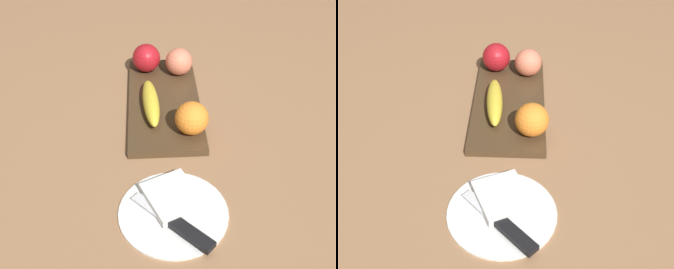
% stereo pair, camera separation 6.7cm
% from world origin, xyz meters
% --- Properties ---
extents(ground_plane, '(2.40, 2.40, 0.00)m').
position_xyz_m(ground_plane, '(0.00, 0.00, 0.00)').
color(ground_plane, '#956A47').
extents(fruit_tray, '(0.38, 0.17, 0.02)m').
position_xyz_m(fruit_tray, '(0.03, 0.01, 0.01)').
color(fruit_tray, '#47331F').
rests_on(fruit_tray, ground_plane).
extents(apple, '(0.07, 0.07, 0.07)m').
position_xyz_m(apple, '(0.16, 0.05, 0.05)').
color(apple, '#AF1720').
rests_on(apple, fruit_tray).
extents(banana, '(0.18, 0.05, 0.04)m').
position_xyz_m(banana, '(-0.01, 0.04, 0.03)').
color(banana, gold).
rests_on(banana, fruit_tray).
extents(orange_near_apple, '(0.07, 0.07, 0.07)m').
position_xyz_m(orange_near_apple, '(-0.10, -0.05, 0.05)').
color(orange_near_apple, orange).
rests_on(orange_near_apple, fruit_tray).
extents(peach, '(0.07, 0.07, 0.07)m').
position_xyz_m(peach, '(0.14, -0.04, 0.05)').
color(peach, '#E77B5C').
rests_on(peach, fruit_tray).
extents(dinner_plate, '(0.20, 0.20, 0.01)m').
position_xyz_m(dinner_plate, '(-0.31, 0.01, 0.00)').
color(dinner_plate, white).
rests_on(dinner_plate, ground_plane).
extents(folded_napkin, '(0.13, 0.12, 0.02)m').
position_xyz_m(folded_napkin, '(-0.29, 0.01, 0.02)').
color(folded_napkin, white).
rests_on(folded_napkin, dinner_plate).
extents(knife, '(0.14, 0.14, 0.01)m').
position_xyz_m(knife, '(-0.36, -0.01, 0.01)').
color(knife, silver).
rests_on(knife, dinner_plate).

